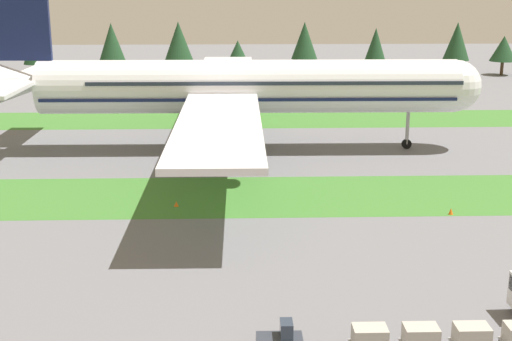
{
  "coord_description": "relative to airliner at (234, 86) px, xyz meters",
  "views": [
    {
      "loc": [
        -1.96,
        -31.11,
        20.39
      ],
      "look_at": [
        -0.07,
        29.05,
        4.0
      ],
      "focal_mm": 49.36,
      "sensor_mm": 36.0,
      "label": 1
    }
  ],
  "objects": [
    {
      "name": "baggage_tug",
      "position": [
        2.48,
        -49.33,
        -7.06
      ],
      "size": [
        2.6,
        1.3,
        1.97
      ],
      "rotation": [
        0.0,
        0.0,
        1.57
      ],
      "color": "#2D333D",
      "rests_on": "ground"
    },
    {
      "name": "grass_strip_near",
      "position": [
        1.94,
        -19.37,
        -7.87
      ],
      "size": [
        320.0,
        13.35,
        0.01
      ],
      "primitive_type": "cube",
      "color": "#3D752D",
      "rests_on": "ground"
    },
    {
      "name": "taxiway_marker_1",
      "position": [
        -5.48,
        -22.45,
        -7.63
      ],
      "size": [
        0.44,
        0.44,
        0.48
      ],
      "primitive_type": "cone",
      "color": "orange",
      "rests_on": "ground"
    },
    {
      "name": "distant_tree_line",
      "position": [
        3.17,
        65.66,
        -0.87
      ],
      "size": [
        178.35,
        10.39,
        11.9
      ],
      "color": "#4C3823",
      "rests_on": "ground"
    },
    {
      "name": "cargo_dolly_lead",
      "position": [
        7.51,
        -49.34,
        -6.96
      ],
      "size": [
        2.2,
        1.5,
        1.55
      ],
      "rotation": [
        0.0,
        0.0,
        1.57
      ],
      "color": "#A3A3A8",
      "rests_on": "ground"
    },
    {
      "name": "cargo_dolly_second",
      "position": [
        10.41,
        -49.34,
        -6.96
      ],
      "size": [
        2.2,
        1.5,
        1.55
      ],
      "rotation": [
        0.0,
        0.0,
        1.57
      ],
      "color": "#A3A3A8",
      "rests_on": "ground"
    },
    {
      "name": "cargo_dolly_third",
      "position": [
        13.31,
        -49.35,
        -6.96
      ],
      "size": [
        2.2,
        1.5,
        1.55
      ],
      "rotation": [
        0.0,
        0.0,
        1.57
      ],
      "color": "#A3A3A8",
      "rests_on": "ground"
    },
    {
      "name": "taxiway_marker_0",
      "position": [
        19.36,
        -25.52,
        -7.58
      ],
      "size": [
        0.44,
        0.44,
        0.58
      ],
      "primitive_type": "cone",
      "color": "orange",
      "rests_on": "ground"
    },
    {
      "name": "grass_strip_far",
      "position": [
        1.94,
        19.34,
        -7.87
      ],
      "size": [
        320.0,
        13.35,
        0.01
      ],
      "primitive_type": "cube",
      "color": "#3D752D",
      "rests_on": "ground"
    },
    {
      "name": "airliner",
      "position": [
        0.0,
        0.0,
        0.0
      ],
      "size": [
        60.27,
        74.02,
        21.97
      ],
      "rotation": [
        0.0,
        0.0,
        -1.58
      ],
      "color": "white",
      "rests_on": "ground"
    }
  ]
}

